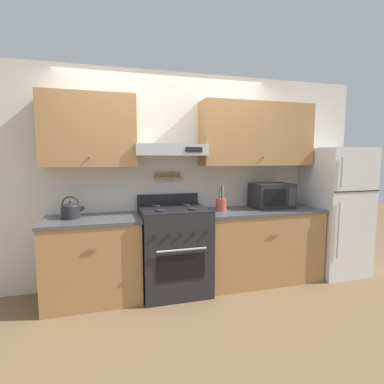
{
  "coord_description": "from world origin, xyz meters",
  "views": [
    {
      "loc": [
        -0.72,
        -2.95,
        1.53
      ],
      "look_at": [
        0.21,
        0.27,
        1.15
      ],
      "focal_mm": 28.0,
      "sensor_mm": 36.0,
      "label": 1
    }
  ],
  "objects_px": {
    "refrigerator": "(335,211)",
    "microwave": "(272,196)",
    "utensil_crock": "(221,204)",
    "stove_range": "(174,249)",
    "tea_kettle": "(71,210)"
  },
  "relations": [
    {
      "from": "stove_range",
      "to": "microwave",
      "type": "distance_m",
      "value": 1.41
    },
    {
      "from": "microwave",
      "to": "utensil_crock",
      "type": "bearing_deg",
      "value": -178.53
    },
    {
      "from": "stove_range",
      "to": "tea_kettle",
      "type": "height_order",
      "value": "tea_kettle"
    },
    {
      "from": "stove_range",
      "to": "microwave",
      "type": "relative_size",
      "value": 2.22
    },
    {
      "from": "refrigerator",
      "to": "utensil_crock",
      "type": "xyz_separation_m",
      "value": [
        -1.6,
        0.08,
        0.15
      ]
    },
    {
      "from": "refrigerator",
      "to": "microwave",
      "type": "relative_size",
      "value": 3.37
    },
    {
      "from": "stove_range",
      "to": "refrigerator",
      "type": "height_order",
      "value": "refrigerator"
    },
    {
      "from": "tea_kettle",
      "to": "utensil_crock",
      "type": "xyz_separation_m",
      "value": [
        1.69,
        0.0,
        -0.01
      ]
    },
    {
      "from": "stove_range",
      "to": "tea_kettle",
      "type": "distance_m",
      "value": 1.2
    },
    {
      "from": "stove_range",
      "to": "refrigerator",
      "type": "distance_m",
      "value": 2.22
    },
    {
      "from": "stove_range",
      "to": "utensil_crock",
      "type": "height_order",
      "value": "utensil_crock"
    },
    {
      "from": "tea_kettle",
      "to": "utensil_crock",
      "type": "bearing_deg",
      "value": 0.0
    },
    {
      "from": "refrigerator",
      "to": "microwave",
      "type": "bearing_deg",
      "value": 174.06
    },
    {
      "from": "microwave",
      "to": "stove_range",
      "type": "bearing_deg",
      "value": -176.07
    },
    {
      "from": "tea_kettle",
      "to": "microwave",
      "type": "bearing_deg",
      "value": 0.43
    }
  ]
}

